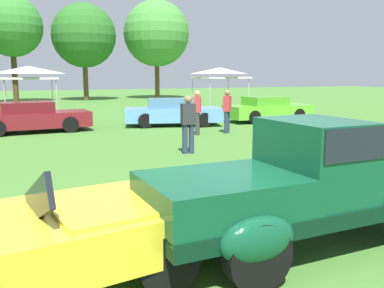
% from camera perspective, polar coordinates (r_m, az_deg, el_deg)
% --- Properties ---
extents(ground_plane, '(120.00, 120.00, 0.00)m').
position_cam_1_polar(ground_plane, '(6.08, 6.21, -12.64)').
color(ground_plane, '#42752D').
extents(feature_pickup_truck, '(4.53, 1.91, 1.70)m').
position_cam_1_polar(feature_pickup_truck, '(5.76, 15.66, -5.10)').
color(feature_pickup_truck, black).
rests_on(feature_pickup_truck, ground_plane).
extents(neighbor_convertible, '(4.66, 2.35, 1.40)m').
position_cam_1_polar(neighbor_convertible, '(4.75, -21.67, -12.23)').
color(neighbor_convertible, yellow).
rests_on(neighbor_convertible, ground_plane).
extents(show_car_burgundy, '(4.55, 2.01, 1.22)m').
position_cam_1_polar(show_car_burgundy, '(17.78, -21.17, 3.41)').
color(show_car_burgundy, maroon).
rests_on(show_car_burgundy, ground_plane).
extents(show_car_skyblue, '(4.58, 2.77, 1.22)m').
position_cam_1_polar(show_car_skyblue, '(18.82, -2.68, 4.34)').
color(show_car_skyblue, '#669EDB').
rests_on(show_car_skyblue, ground_plane).
extents(show_car_lime, '(4.35, 1.81, 1.22)m').
position_cam_1_polar(show_car_lime, '(20.92, 10.29, 4.72)').
color(show_car_lime, '#60C62D').
rests_on(show_car_lime, ground_plane).
extents(spectator_near_truck, '(0.42, 0.27, 1.69)m').
position_cam_1_polar(spectator_near_truck, '(12.07, -0.53, 2.97)').
color(spectator_near_truck, '#283351').
rests_on(spectator_near_truck, ground_plane).
extents(spectator_between_cars, '(0.41, 0.47, 1.69)m').
position_cam_1_polar(spectator_between_cars, '(15.88, 0.74, 4.54)').
color(spectator_between_cars, '#383838').
rests_on(spectator_between_cars, ground_plane).
extents(spectator_by_row, '(0.45, 0.46, 1.69)m').
position_cam_1_polar(spectator_by_row, '(16.43, 4.84, 4.67)').
color(spectator_by_row, '#283351').
rests_on(spectator_by_row, ground_plane).
extents(canopy_tent_center_field, '(2.60, 2.60, 2.71)m').
position_cam_1_polar(canopy_tent_center_field, '(22.72, -21.46, 9.19)').
color(canopy_tent_center_field, '#B7B7BC').
rests_on(canopy_tent_center_field, ground_plane).
extents(canopy_tent_right_field, '(2.84, 2.84, 2.71)m').
position_cam_1_polar(canopy_tent_right_field, '(25.79, 3.84, 9.78)').
color(canopy_tent_right_field, '#B7B7BC').
rests_on(canopy_tent_right_field, ground_plane).
extents(treeline_center, '(4.91, 4.91, 8.59)m').
position_cam_1_polar(treeline_center, '(37.67, -23.50, 14.55)').
color(treeline_center, '#47331E').
rests_on(treeline_center, ground_plane).
extents(treeline_mid_right, '(5.59, 5.59, 8.47)m').
position_cam_1_polar(treeline_mid_right, '(38.97, -14.59, 14.16)').
color(treeline_mid_right, brown).
rests_on(treeline_mid_right, ground_plane).
extents(treeline_far_right, '(6.19, 6.19, 9.21)m').
position_cam_1_polar(treeline_far_right, '(40.76, -4.87, 14.83)').
color(treeline_far_right, brown).
rests_on(treeline_far_right, ground_plane).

